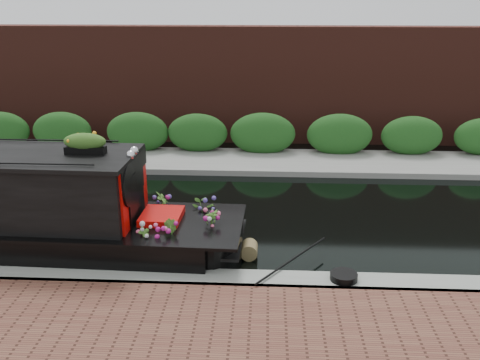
{
  "coord_description": "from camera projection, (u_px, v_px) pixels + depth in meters",
  "views": [
    {
      "loc": [
        2.17,
        -11.71,
        5.03
      ],
      "look_at": [
        1.58,
        -0.6,
        1.15
      ],
      "focal_mm": 40.0,
      "sensor_mm": 36.0,
      "label": 1
    }
  ],
  "objects": [
    {
      "name": "near_bank_coping",
      "position": [
        145.0,
        287.0,
        9.7
      ],
      "size": [
        40.0,
        0.6,
        0.5
      ],
      "primitive_type": "cube",
      "color": "gray",
      "rests_on": "ground"
    },
    {
      "name": "far_bank_path",
      "position": [
        198.0,
        163.0,
        16.77
      ],
      "size": [
        40.0,
        2.4,
        0.34
      ],
      "primitive_type": "cube",
      "color": "gray",
      "rests_on": "ground"
    },
    {
      "name": "far_hedge",
      "position": [
        201.0,
        155.0,
        17.61
      ],
      "size": [
        40.0,
        1.1,
        2.8
      ],
      "primitive_type": "cube",
      "color": "#1E511B",
      "rests_on": "ground"
    },
    {
      "name": "ground",
      "position": [
        176.0,
        216.0,
        12.81
      ],
      "size": [
        80.0,
        80.0,
        0.0
      ],
      "primitive_type": "plane",
      "color": "black",
      "rests_on": "ground"
    },
    {
      "name": "far_brick_wall",
      "position": [
        208.0,
        139.0,
        19.59
      ],
      "size": [
        40.0,
        1.0,
        8.0
      ],
      "primitive_type": "cube",
      "color": "#4A2119",
      "rests_on": "ground"
    },
    {
      "name": "rope_fender",
      "position": [
        249.0,
        250.0,
        10.74
      ],
      "size": [
        0.33,
        0.41,
        0.33
      ],
      "primitive_type": "cylinder",
      "rotation": [
        1.57,
        0.0,
        0.0
      ],
      "color": "olive",
      "rests_on": "ground"
    },
    {
      "name": "coiled_mooring_rope",
      "position": [
        344.0,
        276.0,
        9.43
      ],
      "size": [
        0.49,
        0.49,
        0.12
      ],
      "primitive_type": "cylinder",
      "color": "black",
      "rests_on": "near_bank_coping"
    }
  ]
}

